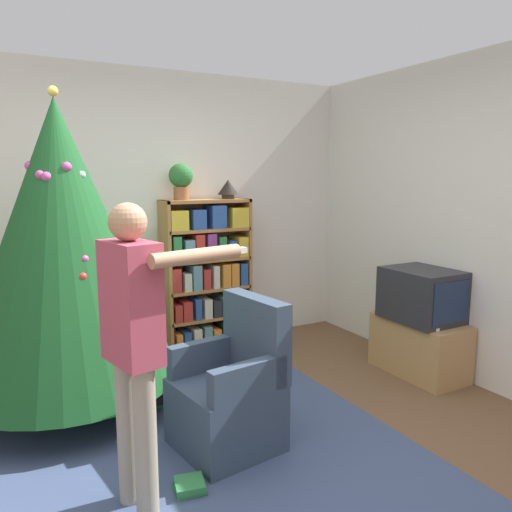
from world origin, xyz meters
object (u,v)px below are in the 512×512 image
at_px(bookshelf, 207,275).
at_px(potted_plant, 181,179).
at_px(television, 422,295).
at_px(table_lamp, 228,188).
at_px(christmas_tree, 62,243).
at_px(armchair, 231,396).
at_px(standing_person, 134,335).

relative_size(bookshelf, potted_plant, 4.37).
height_order(bookshelf, television, bookshelf).
bearing_deg(table_lamp, christmas_tree, -156.77).
distance_m(television, armchair, 1.93).
xyz_separation_m(potted_plant, table_lamp, (0.47, 0.00, -0.09)).
height_order(potted_plant, table_lamp, potted_plant).
bearing_deg(television, armchair, -172.21).
bearing_deg(bookshelf, television, -48.07).
relative_size(bookshelf, standing_person, 0.93).
bearing_deg(armchair, potted_plant, 160.98).
distance_m(christmas_tree, potted_plant, 1.39).
height_order(bookshelf, potted_plant, potted_plant).
relative_size(armchair, table_lamp, 4.60).
height_order(armchair, standing_person, standing_person).
xyz_separation_m(television, table_lamp, (-1.07, 1.46, 0.85)).
relative_size(armchair, standing_person, 0.60).
bearing_deg(table_lamp, potted_plant, 180.00).
relative_size(television, potted_plant, 1.80).
height_order(christmas_tree, potted_plant, christmas_tree).
bearing_deg(christmas_tree, television, -16.14).
height_order(television, potted_plant, potted_plant).
relative_size(television, christmas_tree, 0.26).
xyz_separation_m(christmas_tree, standing_person, (0.12, -1.35, -0.29)).
xyz_separation_m(bookshelf, armchair, (-0.58, -1.71, -0.39)).
height_order(television, armchair, armchair).
bearing_deg(armchair, table_lamp, 146.93).
xyz_separation_m(bookshelf, table_lamp, (0.23, 0.01, 0.82)).
bearing_deg(table_lamp, standing_person, -125.84).
bearing_deg(television, standing_person, -167.17).
bearing_deg(table_lamp, armchair, -115.21).
height_order(christmas_tree, armchair, christmas_tree).
bearing_deg(standing_person, bookshelf, 135.66).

